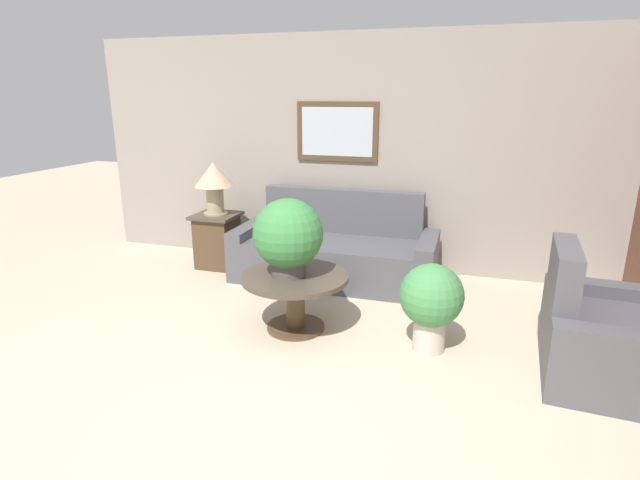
{
  "coord_description": "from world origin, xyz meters",
  "views": [
    {
      "loc": [
        0.96,
        -2.54,
        1.95
      ],
      "look_at": [
        -0.4,
        1.87,
        0.6
      ],
      "focal_mm": 28.0,
      "sensor_mm": 36.0,
      "label": 1
    }
  ],
  "objects_px": {
    "armchair": "(606,338)",
    "side_table": "(218,240)",
    "couch_main": "(335,252)",
    "potted_plant_floor": "(431,300)",
    "table_lamp": "(214,180)",
    "coffee_table": "(295,290)",
    "potted_plant_on_table": "(288,236)"
  },
  "relations": [
    {
      "from": "armchair",
      "to": "side_table",
      "type": "xyz_separation_m",
      "value": [
        -3.78,
        1.32,
        0.03
      ]
    },
    {
      "from": "side_table",
      "to": "couch_main",
      "type": "bearing_deg",
      "value": 0.4
    },
    {
      "from": "couch_main",
      "to": "side_table",
      "type": "height_order",
      "value": "couch_main"
    },
    {
      "from": "side_table",
      "to": "potted_plant_floor",
      "type": "distance_m",
      "value": 2.87
    },
    {
      "from": "table_lamp",
      "to": "armchair",
      "type": "bearing_deg",
      "value": -19.3
    },
    {
      "from": "armchair",
      "to": "potted_plant_floor",
      "type": "height_order",
      "value": "armchair"
    },
    {
      "from": "armchair",
      "to": "coffee_table",
      "type": "height_order",
      "value": "armchair"
    },
    {
      "from": "table_lamp",
      "to": "coffee_table",
      "type": "bearing_deg",
      "value": -41.88
    },
    {
      "from": "table_lamp",
      "to": "potted_plant_floor",
      "type": "relative_size",
      "value": 0.84
    },
    {
      "from": "table_lamp",
      "to": "potted_plant_on_table",
      "type": "bearing_deg",
      "value": -43.3
    },
    {
      "from": "side_table",
      "to": "potted_plant_floor",
      "type": "xyz_separation_m",
      "value": [
        2.55,
        -1.31,
        0.1
      ]
    },
    {
      "from": "potted_plant_on_table",
      "to": "armchair",
      "type": "bearing_deg",
      "value": -0.69
    },
    {
      "from": "couch_main",
      "to": "potted_plant_on_table",
      "type": "relative_size",
      "value": 3.31
    },
    {
      "from": "couch_main",
      "to": "potted_plant_floor",
      "type": "distance_m",
      "value": 1.75
    },
    {
      "from": "couch_main",
      "to": "potted_plant_floor",
      "type": "bearing_deg",
      "value": -49.38
    },
    {
      "from": "couch_main",
      "to": "armchair",
      "type": "xyz_separation_m",
      "value": [
        2.36,
        -1.33,
        -0.01
      ]
    },
    {
      "from": "armchair",
      "to": "table_lamp",
      "type": "xyz_separation_m",
      "value": [
        -3.78,
        1.32,
        0.73
      ]
    },
    {
      "from": "table_lamp",
      "to": "potted_plant_floor",
      "type": "xyz_separation_m",
      "value": [
        2.55,
        -1.31,
        -0.61
      ]
    },
    {
      "from": "couch_main",
      "to": "potted_plant_on_table",
      "type": "bearing_deg",
      "value": -92.03
    },
    {
      "from": "couch_main",
      "to": "armchair",
      "type": "height_order",
      "value": "same"
    },
    {
      "from": "armchair",
      "to": "potted_plant_on_table",
      "type": "relative_size",
      "value": 1.76
    },
    {
      "from": "side_table",
      "to": "potted_plant_on_table",
      "type": "height_order",
      "value": "potted_plant_on_table"
    },
    {
      "from": "couch_main",
      "to": "armchair",
      "type": "bearing_deg",
      "value": -29.47
    },
    {
      "from": "couch_main",
      "to": "coffee_table",
      "type": "relative_size",
      "value": 2.38
    },
    {
      "from": "table_lamp",
      "to": "potted_plant_floor",
      "type": "height_order",
      "value": "table_lamp"
    },
    {
      "from": "couch_main",
      "to": "potted_plant_floor",
      "type": "height_order",
      "value": "couch_main"
    },
    {
      "from": "potted_plant_on_table",
      "to": "side_table",
      "type": "bearing_deg",
      "value": 136.7
    },
    {
      "from": "potted_plant_on_table",
      "to": "potted_plant_floor",
      "type": "height_order",
      "value": "potted_plant_on_table"
    },
    {
      "from": "armchair",
      "to": "coffee_table",
      "type": "distance_m",
      "value": 2.36
    },
    {
      "from": "side_table",
      "to": "table_lamp",
      "type": "bearing_deg",
      "value": 90.0
    },
    {
      "from": "potted_plant_floor",
      "to": "side_table",
      "type": "bearing_deg",
      "value": 152.81
    },
    {
      "from": "coffee_table",
      "to": "side_table",
      "type": "relative_size",
      "value": 1.44
    }
  ]
}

